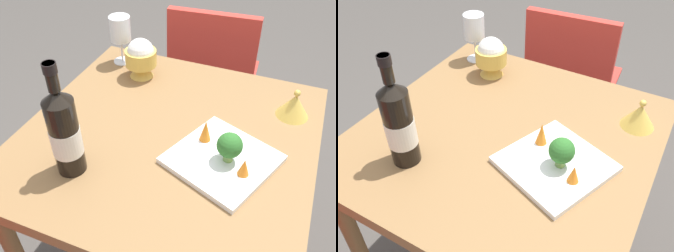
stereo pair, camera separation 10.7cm
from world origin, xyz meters
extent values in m
cube|color=olive|center=(0.00, 0.00, 0.74)|extent=(0.84, 0.84, 0.04)
cylinder|color=olive|center=(-0.36, -0.36, 0.36)|extent=(0.05, 0.05, 0.72)
cylinder|color=olive|center=(0.36, -0.36, 0.36)|extent=(0.05, 0.05, 0.72)
cylinder|color=olive|center=(0.36, 0.36, 0.36)|extent=(0.05, 0.05, 0.72)
cube|color=red|center=(0.08, -0.86, 0.44)|extent=(0.43, 0.43, 0.02)
cube|color=red|center=(0.07, -0.68, 0.65)|extent=(0.40, 0.07, 0.40)
cylinder|color=black|center=(0.27, -1.01, 0.21)|extent=(0.03, 0.03, 0.43)
cylinder|color=black|center=(-0.07, -1.04, 0.21)|extent=(0.03, 0.03, 0.43)
cylinder|color=black|center=(0.24, -0.68, 0.21)|extent=(0.03, 0.03, 0.43)
cylinder|color=black|center=(-0.10, -0.70, 0.21)|extent=(0.03, 0.03, 0.43)
cylinder|color=black|center=(0.18, 0.22, 0.86)|extent=(0.08, 0.07, 0.22)
cone|color=black|center=(0.18, 0.22, 0.99)|extent=(0.08, 0.07, 0.03)
cylinder|color=black|center=(0.18, 0.22, 1.04)|extent=(0.03, 0.03, 0.07)
cylinder|color=black|center=(0.18, 0.22, 1.06)|extent=(0.03, 0.03, 0.02)
cylinder|color=silver|center=(0.18, 0.22, 0.85)|extent=(0.08, 0.08, 0.08)
cylinder|color=white|center=(0.32, -0.32, 0.76)|extent=(0.07, 0.07, 0.00)
cylinder|color=white|center=(0.32, -0.32, 0.80)|extent=(0.01, 0.01, 0.08)
cylinder|color=white|center=(0.32, -0.32, 0.89)|extent=(0.08, 0.08, 0.09)
cone|color=gold|center=(0.21, -0.26, 0.78)|extent=(0.08, 0.08, 0.04)
cylinder|color=gold|center=(0.21, -0.26, 0.83)|extent=(0.11, 0.11, 0.05)
sphere|color=white|center=(0.21, -0.26, 0.85)|extent=(0.09, 0.09, 0.09)
cone|color=gold|center=(-0.32, -0.23, 0.79)|extent=(0.10, 0.10, 0.07)
sphere|color=gold|center=(-0.32, -0.23, 0.84)|extent=(0.02, 0.02, 0.02)
cube|color=white|center=(-0.18, 0.05, 0.76)|extent=(0.32, 0.32, 0.02)
cylinder|color=#729E4C|center=(-0.19, 0.05, 0.79)|extent=(0.03, 0.03, 0.03)
sphere|color=#2D6B28|center=(-0.19, 0.05, 0.82)|extent=(0.07, 0.07, 0.07)
cone|color=orange|center=(-0.24, 0.09, 0.80)|extent=(0.03, 0.03, 0.05)
cone|color=orange|center=(-0.11, 0.00, 0.80)|extent=(0.03, 0.03, 0.07)
camera|label=1|loc=(-0.31, 0.76, 1.47)|focal=39.65mm
camera|label=2|loc=(-0.40, 0.71, 1.47)|focal=39.65mm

